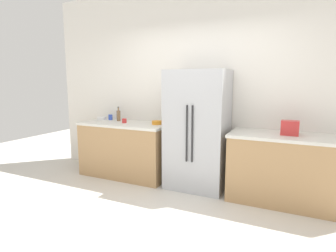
{
  "coord_description": "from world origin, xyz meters",
  "views": [
    {
      "loc": [
        1.37,
        -2.45,
        1.57
      ],
      "look_at": [
        0.03,
        0.39,
        1.07
      ],
      "focal_mm": 29.18,
      "sensor_mm": 36.0,
      "label": 1
    }
  ],
  "objects_px": {
    "cup_a": "(124,121)",
    "bowl_a": "(102,118)",
    "refrigerator": "(197,130)",
    "bottle_a": "(119,115)",
    "toaster": "(290,128)",
    "cup_b": "(110,117)",
    "bowl_b": "(157,123)"
  },
  "relations": [
    {
      "from": "bottle_a",
      "to": "cup_a",
      "type": "bearing_deg",
      "value": -34.45
    },
    {
      "from": "bowl_a",
      "to": "cup_a",
      "type": "bearing_deg",
      "value": -13.46
    },
    {
      "from": "bottle_a",
      "to": "cup_a",
      "type": "relative_size",
      "value": 3.34
    },
    {
      "from": "cup_a",
      "to": "cup_b",
      "type": "height_order",
      "value": "cup_b"
    },
    {
      "from": "cup_a",
      "to": "cup_b",
      "type": "relative_size",
      "value": 0.79
    },
    {
      "from": "refrigerator",
      "to": "cup_b",
      "type": "height_order",
      "value": "refrigerator"
    },
    {
      "from": "bottle_a",
      "to": "bowl_b",
      "type": "distance_m",
      "value": 0.79
    },
    {
      "from": "cup_b",
      "to": "cup_a",
      "type": "bearing_deg",
      "value": -25.72
    },
    {
      "from": "toaster",
      "to": "cup_b",
      "type": "bearing_deg",
      "value": 176.21
    },
    {
      "from": "bottle_a",
      "to": "bowl_b",
      "type": "bearing_deg",
      "value": -4.47
    },
    {
      "from": "refrigerator",
      "to": "bowl_a",
      "type": "bearing_deg",
      "value": 176.4
    },
    {
      "from": "cup_a",
      "to": "bowl_a",
      "type": "distance_m",
      "value": 0.6
    },
    {
      "from": "toaster",
      "to": "bowl_a",
      "type": "distance_m",
      "value": 3.1
    },
    {
      "from": "cup_b",
      "to": "bowl_b",
      "type": "bearing_deg",
      "value": -6.94
    },
    {
      "from": "cup_a",
      "to": "cup_b",
      "type": "distance_m",
      "value": 0.49
    },
    {
      "from": "refrigerator",
      "to": "toaster",
      "type": "relative_size",
      "value": 8.17
    },
    {
      "from": "toaster",
      "to": "cup_a",
      "type": "distance_m",
      "value": 2.51
    },
    {
      "from": "bowl_b",
      "to": "refrigerator",
      "type": "bearing_deg",
      "value": -5.53
    },
    {
      "from": "refrigerator",
      "to": "bowl_b",
      "type": "relative_size",
      "value": 10.72
    },
    {
      "from": "cup_b",
      "to": "bowl_a",
      "type": "distance_m",
      "value": 0.16
    },
    {
      "from": "bottle_a",
      "to": "cup_a",
      "type": "distance_m",
      "value": 0.28
    },
    {
      "from": "cup_b",
      "to": "bowl_b",
      "type": "xyz_separation_m",
      "value": [
        1.01,
        -0.12,
        -0.02
      ]
    },
    {
      "from": "refrigerator",
      "to": "toaster",
      "type": "distance_m",
      "value": 1.25
    },
    {
      "from": "refrigerator",
      "to": "cup_b",
      "type": "relative_size",
      "value": 18.47
    },
    {
      "from": "toaster",
      "to": "cup_b",
      "type": "xyz_separation_m",
      "value": [
        -2.95,
        0.2,
        -0.05
      ]
    },
    {
      "from": "toaster",
      "to": "cup_a",
      "type": "height_order",
      "value": "toaster"
    },
    {
      "from": "toaster",
      "to": "bowl_a",
      "type": "height_order",
      "value": "toaster"
    },
    {
      "from": "refrigerator",
      "to": "bottle_a",
      "type": "xyz_separation_m",
      "value": [
        -1.49,
        0.13,
        0.13
      ]
    },
    {
      "from": "toaster",
      "to": "bowl_b",
      "type": "xyz_separation_m",
      "value": [
        -1.95,
        0.07,
        -0.06
      ]
    },
    {
      "from": "refrigerator",
      "to": "cup_b",
      "type": "distance_m",
      "value": 1.72
    },
    {
      "from": "cup_a",
      "to": "bowl_b",
      "type": "distance_m",
      "value": 0.57
    },
    {
      "from": "cup_b",
      "to": "bowl_b",
      "type": "distance_m",
      "value": 1.01
    }
  ]
}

